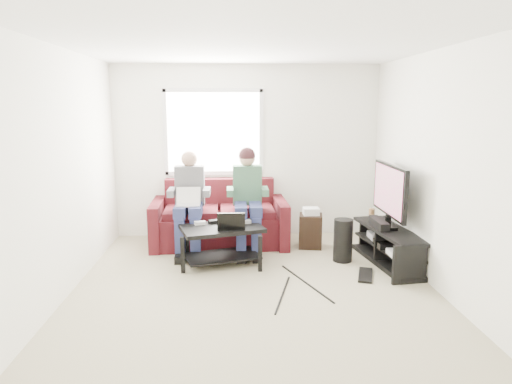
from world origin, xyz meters
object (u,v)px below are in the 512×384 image
sofa (220,221)px  coffee_table (222,236)px  subwoofer (343,240)px  end_table (311,229)px  tv (390,192)px  tv_stand (389,248)px

sofa → coffee_table: 0.92m
coffee_table → sofa: bearing=93.2°
subwoofer → end_table: bearing=117.4°
coffee_table → tv: size_ratio=1.02×
sofa → subwoofer: bearing=-28.5°
sofa → tv: size_ratio=1.78×
sofa → tv: bearing=-22.6°
tv → end_table: tv is taller
sofa → coffee_table: bearing=-86.8°
tv_stand → sofa: bearing=155.2°
subwoofer → sofa: bearing=151.5°
sofa → subwoofer: (1.62, -0.88, -0.05)m
sofa → subwoofer: 1.84m
subwoofer → coffee_table: bearing=-178.5°
sofa → tv_stand: 2.41m
tv_stand → subwoofer: 0.59m
coffee_table → end_table: end_table is taller
sofa → end_table: 1.33m
tv_stand → end_table: 1.16m
tv → end_table: size_ratio=1.91×
tv_stand → coffee_table: bearing=177.6°
tv_stand → subwoofer: size_ratio=2.57×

